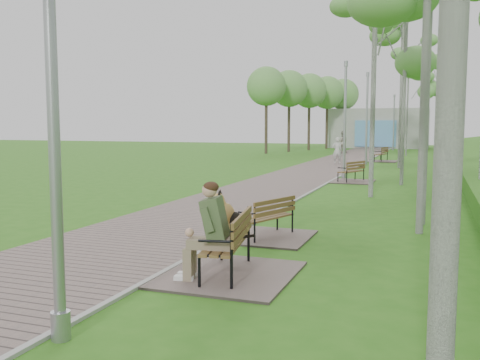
{
  "coord_description": "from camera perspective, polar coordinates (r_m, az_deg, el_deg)",
  "views": [
    {
      "loc": [
        4.02,
        -6.14,
        2.39
      ],
      "look_at": [
        0.26,
        4.22,
        1.25
      ],
      "focal_mm": 40.0,
      "sensor_mm": 36.0,
      "label": 1
    }
  ],
  "objects": [
    {
      "name": "lamp_post_second",
      "position": [
        23.93,
        11.11,
        5.84
      ],
      "size": [
        0.2,
        0.2,
        5.13
      ],
      "color": "#93959A",
      "rests_on": "ground"
    },
    {
      "name": "lamp_post_far",
      "position": [
        51.94,
        16.08,
        5.73
      ],
      "size": [
        0.2,
        0.2,
        5.15
      ],
      "color": "#93959A",
      "rests_on": "ground"
    },
    {
      "name": "bench_third",
      "position": [
        22.82,
        11.77,
        0.3
      ],
      "size": [
        1.76,
        1.96,
        1.08
      ],
      "color": "#72615C",
      "rests_on": "ground"
    },
    {
      "name": "birch_mid_c",
      "position": [
        22.29,
        17.28,
        14.38
      ],
      "size": [
        2.47,
        2.47,
        7.34
      ],
      "color": "silver",
      "rests_on": "ground"
    },
    {
      "name": "kerb",
      "position": [
        28.03,
        11.64,
        0.97
      ],
      "size": [
        0.1,
        67.0,
        0.05
      ],
      "primitive_type": "cube",
      "color": "#999993",
      "rests_on": "ground"
    },
    {
      "name": "birch_far_b",
      "position": [
        31.08,
        17.02,
        15.44
      ],
      "size": [
        2.85,
        2.85,
        9.76
      ],
      "color": "silver",
      "rests_on": "ground"
    },
    {
      "name": "birch_far_c",
      "position": [
        43.85,
        20.41,
        10.01
      ],
      "size": [
        2.23,
        2.23,
        7.37
      ],
      "color": "silver",
      "rests_on": "ground"
    },
    {
      "name": "pedestrian_near",
      "position": [
        33.12,
        10.33,
        3.11
      ],
      "size": [
        0.69,
        0.56,
        1.63
      ],
      "primitive_type": "imported",
      "rotation": [
        0.0,
        0.0,
        3.47
      ],
      "color": "beige",
      "rests_on": "ground"
    },
    {
      "name": "pedestrian_far",
      "position": [
        45.52,
        10.88,
        3.98
      ],
      "size": [
        1.04,
        0.9,
        1.84
      ],
      "primitive_type": "imported",
      "rotation": [
        0.0,
        0.0,
        3.4
      ],
      "color": "gray",
      "rests_on": "ground"
    },
    {
      "name": "birch_distant_a",
      "position": [
        43.27,
        17.55,
        11.37
      ],
      "size": [
        2.3,
        2.3,
        8.52
      ],
      "color": "silver",
      "rests_on": "ground"
    },
    {
      "name": "lamp_post_third",
      "position": [
        32.72,
        13.36,
        6.06
      ],
      "size": [
        0.21,
        0.21,
        5.46
      ],
      "color": "#93959A",
      "rests_on": "ground"
    },
    {
      "name": "lamp_post_near",
      "position": [
        6.09,
        -19.34,
        7.79
      ],
      "size": [
        0.22,
        0.22,
        5.62
      ],
      "color": "#93959A",
      "rests_on": "ground"
    },
    {
      "name": "walkway",
      "position": [
        28.34,
        8.14,
        1.08
      ],
      "size": [
        3.5,
        67.0,
        0.04
      ],
      "primitive_type": "cube",
      "color": "#72615C",
      "rests_on": "ground"
    },
    {
      "name": "ground",
      "position": [
        7.72,
        -12.89,
        -12.27
      ],
      "size": [
        120.0,
        120.0,
        0.0
      ],
      "primitive_type": "plane",
      "color": "#2F6C18",
      "rests_on": "ground"
    },
    {
      "name": "building_north",
      "position": [
        57.38,
        14.51,
        5.36
      ],
      "size": [
        10.0,
        5.2,
        4.0
      ],
      "color": "#9E9E99",
      "rests_on": "ground"
    },
    {
      "name": "birch_distant_b",
      "position": [
        51.47,
        20.83,
        11.86
      ],
      "size": [
        2.48,
        2.48,
        10.24
      ],
      "color": "silver",
      "rests_on": "ground"
    },
    {
      "name": "bench_main",
      "position": [
        8.49,
        -2.04,
        -6.91
      ],
      "size": [
        2.04,
        2.27,
        1.78
      ],
      "color": "#72615C",
      "rests_on": "ground"
    },
    {
      "name": "bench_second",
      "position": [
        11.38,
        2.88,
        -5.2
      ],
      "size": [
        1.73,
        1.93,
        1.06
      ],
      "color": "#72615C",
      "rests_on": "ground"
    },
    {
      "name": "bench_far",
      "position": [
        35.86,
        14.81,
        2.27
      ],
      "size": [
        1.91,
        2.12,
        1.17
      ],
      "color": "#72615C",
      "rests_on": "ground"
    }
  ]
}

